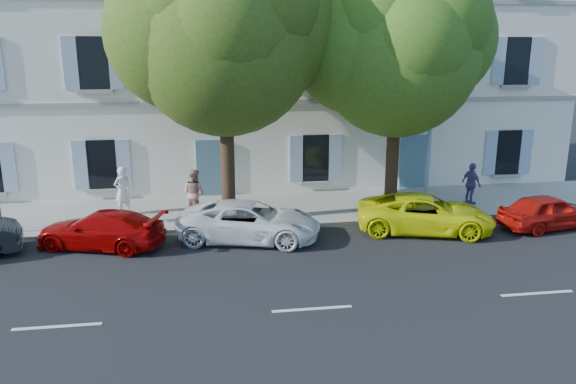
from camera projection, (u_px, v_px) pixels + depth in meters
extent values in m
plane|color=black|center=(288.00, 251.00, 17.64)|extent=(90.00, 90.00, 0.00)
cube|color=#A09E96|center=(271.00, 209.00, 21.87)|extent=(36.00, 4.50, 0.15)
cube|color=#9E998E|center=(278.00, 226.00, 19.80)|extent=(36.00, 0.16, 0.16)
cube|color=white|center=(255.00, 51.00, 25.85)|extent=(28.00, 7.00, 12.00)
imported|color=#9E0404|center=(101.00, 230.00, 17.87)|extent=(4.40, 2.85, 1.19)
imported|color=white|center=(250.00, 221.00, 18.51)|extent=(5.06, 3.25, 1.30)
imported|color=#EAF00A|center=(425.00, 214.00, 19.35)|extent=(5.06, 3.30, 1.30)
imported|color=#B1110A|center=(548.00, 211.00, 19.72)|extent=(3.80, 2.08, 1.23)
cylinder|color=#3A2819|center=(228.00, 168.00, 19.70)|extent=(0.49, 0.49, 3.87)
ellipsoid|color=#47681A|center=(224.00, 43.00, 18.61)|extent=(6.19, 6.19, 6.81)
cylinder|color=#3A2819|center=(392.00, 165.00, 20.98)|extent=(0.47, 0.47, 3.59)
ellipsoid|color=#4A7B1F|center=(397.00, 55.00, 19.96)|extent=(5.82, 5.82, 6.41)
cylinder|color=#7293BF|center=(431.00, 110.00, 20.21)|extent=(0.15, 0.15, 7.71)
imported|color=white|center=(122.00, 191.00, 20.76)|extent=(0.79, 0.75, 1.81)
imported|color=tan|center=(194.00, 193.00, 20.42)|extent=(1.11, 1.08, 1.81)
imported|color=#644D8E|center=(471.00, 184.00, 22.10)|extent=(0.66, 1.05, 1.66)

